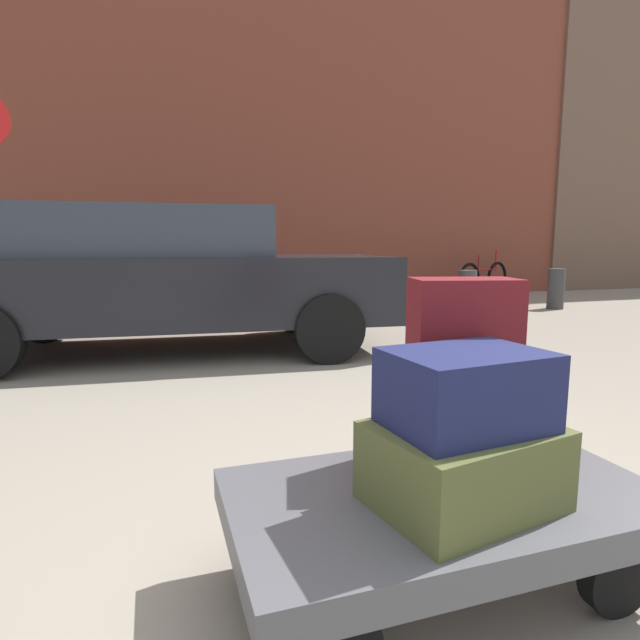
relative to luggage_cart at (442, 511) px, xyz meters
The scene contains 10 objects.
ground_plane 0.27m from the luggage_cart, ahead, with size 60.00×60.00×0.00m, color gray.
luggage_cart is the anchor object (origin of this frame).
suitcase_olive_rear_left 0.21m from the luggage_cart, 89.93° to the right, with size 0.50×0.37×0.23m, color #4C5128.
suitcase_maroon_front_left 0.47m from the luggage_cart, 47.49° to the left, with size 0.35×0.20×0.62m, color maroon.
duffel_bag_navy_topmost_pile 0.42m from the luggage_cart, 89.93° to the right, with size 0.42×0.31×0.22m, color #191E47.
parked_car 4.15m from the luggage_cart, 99.75° to the left, with size 4.45×2.23×1.42m.
bicycle_leaning 9.56m from the luggage_cart, 53.57° to the left, with size 1.65×0.74×0.96m.
bollard_kerb_near 6.22m from the luggage_cart, 65.09° to the left, with size 0.27×0.27×0.68m, color #383838.
bollard_kerb_mid 6.86m from the luggage_cart, 55.31° to the left, with size 0.27×0.27×0.68m, color #383838.
bollard_kerb_far 7.97m from the luggage_cart, 45.04° to the left, with size 0.27×0.27×0.68m, color #383838.
Camera 1 is at (-0.81, -1.27, 1.07)m, focal length 28.76 mm.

